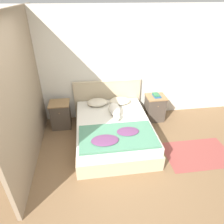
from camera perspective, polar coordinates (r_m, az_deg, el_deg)
name	(u,v)px	position (r m, az deg, el deg)	size (l,w,h in m)	color
ground_plane	(114,181)	(3.57, 0.69, -19.02)	(16.00, 16.00, 0.00)	brown
wall_back	(101,67)	(4.64, -3.22, 12.70)	(9.00, 0.06, 2.55)	silver
wall_side_left	(25,91)	(3.77, -23.59, 5.54)	(0.06, 3.10, 2.55)	gray
bed	(113,131)	(4.19, 0.37, -5.48)	(1.52, 1.94, 0.49)	#C6B28E
headboard	(107,98)	(4.88, -1.30, 3.97)	(1.60, 0.06, 0.98)	#C6B28E
nightstand_left	(61,115)	(4.74, -14.43, -0.74)	(0.45, 0.41, 0.63)	#4C4238
nightstand_right	(155,108)	(4.96, 12.12, 1.15)	(0.45, 0.41, 0.63)	#4C4238
pillow_left	(98,102)	(4.62, -4.16, 2.80)	(0.48, 0.37, 0.12)	beige
pillow_right	(120,101)	(4.67, 2.27, 3.22)	(0.48, 0.37, 0.12)	beige
quilt	(117,136)	(3.60, 1.44, -6.97)	(1.37, 0.79, 0.07)	#4C8466
dog	(115,110)	(4.25, 0.89, 0.47)	(0.24, 0.75, 0.16)	silver
book_stack	(156,95)	(4.82, 12.58, 4.68)	(0.16, 0.23, 0.05)	#285689
rug	(198,154)	(4.36, 23.36, -10.92)	(1.29, 0.84, 0.00)	#93423D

